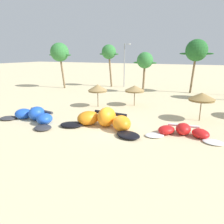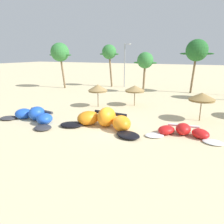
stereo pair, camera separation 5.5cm
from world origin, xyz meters
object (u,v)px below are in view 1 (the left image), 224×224
object	(u,v)px
palm_leftmost	(60,53)
beach_umbrella_near_palms	(202,97)
kite_left	(104,120)
kite_left_of_center	(183,131)
palm_left_of_gap	(145,61)
palm_left	(109,52)
kite_far_left	(34,116)
beach_umbrella_middle	(135,89)
lamppost_west	(125,63)
palm_center_left	(196,51)
beach_umbrella_near_van	(98,88)

from	to	relation	value
palm_leftmost	beach_umbrella_near_palms	bearing A→B (deg)	-23.94
kite_left	beach_umbrella_near_palms	distance (m)	10.35
kite_left_of_center	palm_left_of_gap	bearing A→B (deg)	115.93
palm_leftmost	palm_left	distance (m)	9.94
kite_far_left	beach_umbrella_near_palms	distance (m)	17.54
beach_umbrella_middle	palm_left_of_gap	size ratio (longest dim) A/B	0.39
kite_far_left	beach_umbrella_near_palms	bearing A→B (deg)	25.33
kite_far_left	lamppost_west	distance (m)	26.30
palm_left_of_gap	palm_center_left	size ratio (longest dim) A/B	0.77
kite_left	palm_center_left	distance (m)	24.87
beach_umbrella_near_van	lamppost_west	world-z (taller)	lamppost_west
palm_left_of_gap	lamppost_west	world-z (taller)	lamppost_west
beach_umbrella_near_palms	lamppost_west	xyz separation A→B (m)	(-15.84, 18.49, 2.35)
beach_umbrella_near_van	palm_left	bearing A→B (deg)	111.05
palm_left	lamppost_west	world-z (taller)	lamppost_west
kite_left	lamppost_west	bearing A→B (deg)	107.40
palm_center_left	beach_umbrella_middle	bearing A→B (deg)	-114.79
beach_umbrella_near_van	palm_center_left	size ratio (longest dim) A/B	0.32
lamppost_west	kite_left_of_center	bearing A→B (deg)	-57.95
beach_umbrella_near_van	palm_leftmost	xyz separation A→B (m)	(-14.64, 11.27, 4.52)
palm_leftmost	palm_left_of_gap	size ratio (longest dim) A/B	1.25
palm_left_of_gap	kite_far_left	bearing A→B (deg)	-104.79
palm_leftmost	kite_left	bearing A→B (deg)	-43.64
palm_left	kite_left_of_center	bearing A→B (deg)	-51.81
kite_left	kite_left_of_center	xyz separation A→B (m)	(7.10, 0.96, -0.33)
lamppost_west	beach_umbrella_near_palms	bearing A→B (deg)	-49.40
kite_left_of_center	palm_leftmost	xyz separation A→B (m)	(-26.23, 17.28, 6.66)
kite_far_left	beach_umbrella_near_van	distance (m)	9.07
palm_left_of_gap	lamppost_west	bearing A→B (deg)	139.48
palm_center_left	palm_leftmost	bearing A→B (deg)	-168.75
kite_far_left	palm_left_of_gap	world-z (taller)	palm_left_of_gap
beach_umbrella_near_van	kite_left	bearing A→B (deg)	-57.21
kite_left	palm_left_of_gap	distance (m)	20.48
palm_left	palm_center_left	size ratio (longest dim) A/B	0.94
kite_far_left	palm_leftmost	distance (m)	23.59
kite_left_of_center	beach_umbrella_middle	distance (m)	11.58
kite_left	lamppost_west	world-z (taller)	lamppost_west
kite_left_of_center	beach_umbrella_middle	world-z (taller)	beach_umbrella_middle
kite_left	beach_umbrella_middle	size ratio (longest dim) A/B	3.11
beach_umbrella_near_van	beach_umbrella_near_palms	xyz separation A→B (m)	(12.62, -0.83, 0.05)
beach_umbrella_near_palms	palm_center_left	bearing A→B (deg)	97.24
kite_left	lamppost_west	distance (m)	26.15
palm_leftmost	kite_far_left	bearing A→B (deg)	-59.52
beach_umbrella_near_van	beach_umbrella_near_palms	size ratio (longest dim) A/B	1.00
kite_far_left	palm_center_left	bearing A→B (deg)	61.05
kite_far_left	lamppost_west	world-z (taller)	lamppost_west
beach_umbrella_near_van	palm_left_of_gap	size ratio (longest dim) A/B	0.42
beach_umbrella_middle	palm_left_of_gap	distance (m)	10.81
palm_left	palm_center_left	xyz separation A→B (m)	(17.02, -0.83, 0.26)
beach_umbrella_middle	palm_left_of_gap	xyz separation A→B (m)	(-1.72, 10.16, 3.28)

